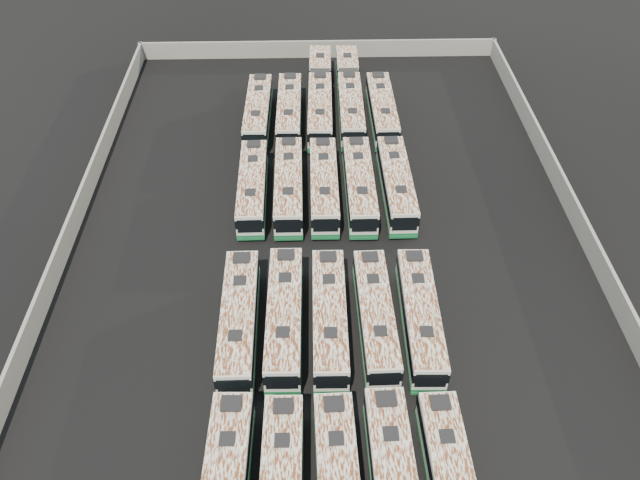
{
  "coord_description": "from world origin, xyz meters",
  "views": [
    {
      "loc": [
        -1.59,
        -38.12,
        37.41
      ],
      "look_at": [
        -0.65,
        0.18,
        1.6
      ],
      "focal_mm": 35.0,
      "sensor_mm": 36.0,
      "label": 1
    }
  ],
  "objects_px": {
    "bus_midfront_center": "(329,317)",
    "bus_midfront_far_right": "(420,316)",
    "bus_midback_center": "(324,185)",
    "bus_midfront_far_left": "(239,320)",
    "bus_back_far_right": "(382,110)",
    "bus_back_far_left": "(258,112)",
    "bus_back_center": "(320,95)",
    "bus_midfront_left": "(285,317)",
    "bus_midback_far_left": "(253,187)",
    "bus_midback_far_right": "(396,184)",
    "bus_back_left": "(289,111)",
    "bus_midback_right": "(359,185)",
    "bus_back_right": "(349,95)",
    "bus_midfront_right": "(375,316)",
    "bus_midback_left": "(289,186)"
  },
  "relations": [
    {
      "from": "bus_midfront_right",
      "to": "bus_back_far_right",
      "type": "height_order",
      "value": "bus_back_far_right"
    },
    {
      "from": "bus_midfront_far_left",
      "to": "bus_back_far_left",
      "type": "bearing_deg",
      "value": 89.49
    },
    {
      "from": "bus_back_left",
      "to": "bus_midfront_right",
      "type": "bearing_deg",
      "value": -76.13
    },
    {
      "from": "bus_midfront_far_left",
      "to": "bus_back_far_right",
      "type": "height_order",
      "value": "bus_midfront_far_left"
    },
    {
      "from": "bus_midback_center",
      "to": "bus_back_far_left",
      "type": "bearing_deg",
      "value": 117.65
    },
    {
      "from": "bus_midfront_left",
      "to": "bus_midfront_far_right",
      "type": "xyz_separation_m",
      "value": [
        10.05,
        -0.2,
        -0.04
      ]
    },
    {
      "from": "bus_midfront_far_right",
      "to": "bus_back_right",
      "type": "bearing_deg",
      "value": 97.17
    },
    {
      "from": "bus_midfront_far_left",
      "to": "bus_back_left",
      "type": "height_order",
      "value": "bus_midfront_far_left"
    },
    {
      "from": "bus_midback_right",
      "to": "bus_back_left",
      "type": "xyz_separation_m",
      "value": [
        -6.64,
        13.12,
        -0.01
      ]
    },
    {
      "from": "bus_back_center",
      "to": "bus_midfront_left",
      "type": "bearing_deg",
      "value": -94.6
    },
    {
      "from": "bus_midfront_far_left",
      "to": "bus_midfront_left",
      "type": "distance_m",
      "value": 3.35
    },
    {
      "from": "bus_back_far_left",
      "to": "bus_midback_far_right",
      "type": "bearing_deg",
      "value": -42.96
    },
    {
      "from": "bus_midback_far_right",
      "to": "bus_back_center",
      "type": "bearing_deg",
      "value": 111.92
    },
    {
      "from": "bus_midfront_right",
      "to": "bus_midback_center",
      "type": "relative_size",
      "value": 0.98
    },
    {
      "from": "bus_midback_right",
      "to": "bus_back_right",
      "type": "xyz_separation_m",
      "value": [
        0.05,
        16.42,
        -0.01
      ]
    },
    {
      "from": "bus_midfront_right",
      "to": "bus_back_far_left",
      "type": "xyz_separation_m",
      "value": [
        -10.09,
        28.72,
        0.04
      ]
    },
    {
      "from": "bus_back_left",
      "to": "bus_back_right",
      "type": "distance_m",
      "value": 7.47
    },
    {
      "from": "bus_midback_center",
      "to": "bus_back_center",
      "type": "relative_size",
      "value": 0.63
    },
    {
      "from": "bus_midfront_right",
      "to": "bus_midfront_center",
      "type": "bearing_deg",
      "value": -179.88
    },
    {
      "from": "bus_midfront_left",
      "to": "bus_midback_far_left",
      "type": "relative_size",
      "value": 1.03
    },
    {
      "from": "bus_midfront_left",
      "to": "bus_back_right",
      "type": "height_order",
      "value": "bus_midfront_left"
    },
    {
      "from": "bus_midfront_far_left",
      "to": "bus_back_right",
      "type": "relative_size",
      "value": 0.65
    },
    {
      "from": "bus_midback_far_right",
      "to": "bus_back_far_left",
      "type": "relative_size",
      "value": 1.0
    },
    {
      "from": "bus_back_far_left",
      "to": "bus_midfront_far_right",
      "type": "bearing_deg",
      "value": -64.12
    },
    {
      "from": "bus_midfront_left",
      "to": "bus_midback_far_left",
      "type": "distance_m",
      "value": 15.96
    },
    {
      "from": "bus_back_center",
      "to": "bus_back_far_right",
      "type": "height_order",
      "value": "bus_back_center"
    },
    {
      "from": "bus_midback_left",
      "to": "bus_midback_center",
      "type": "relative_size",
      "value": 1.01
    },
    {
      "from": "bus_midback_right",
      "to": "bus_midfront_far_right",
      "type": "bearing_deg",
      "value": -78.03
    },
    {
      "from": "bus_midback_far_left",
      "to": "bus_back_far_left",
      "type": "relative_size",
      "value": 0.98
    },
    {
      "from": "bus_midfront_left",
      "to": "bus_midback_far_right",
      "type": "bearing_deg",
      "value": 58.0
    },
    {
      "from": "bus_midback_left",
      "to": "bus_back_far_left",
      "type": "bearing_deg",
      "value": 104.73
    },
    {
      "from": "bus_back_left",
      "to": "bus_back_right",
      "type": "relative_size",
      "value": 0.64
    },
    {
      "from": "bus_back_right",
      "to": "bus_midback_far_right",
      "type": "bearing_deg",
      "value": -77.49
    },
    {
      "from": "bus_midback_right",
      "to": "bus_midback_far_right",
      "type": "bearing_deg",
      "value": 1.0
    },
    {
      "from": "bus_midback_right",
      "to": "bus_back_center",
      "type": "relative_size",
      "value": 0.64
    },
    {
      "from": "bus_midfront_far_left",
      "to": "bus_back_far_right",
      "type": "relative_size",
      "value": 1.01
    },
    {
      "from": "bus_midfront_center",
      "to": "bus_midfront_far_right",
      "type": "distance_m",
      "value": 6.73
    },
    {
      "from": "bus_back_center",
      "to": "bus_back_far_right",
      "type": "relative_size",
      "value": 1.58
    },
    {
      "from": "bus_midfront_far_left",
      "to": "bus_midfront_far_right",
      "type": "xyz_separation_m",
      "value": [
        13.4,
        0.02,
        -0.03
      ]
    },
    {
      "from": "bus_midback_far_left",
      "to": "bus_back_far_right",
      "type": "relative_size",
      "value": 0.98
    },
    {
      "from": "bus_midback_center",
      "to": "bus_back_far_right",
      "type": "relative_size",
      "value": 1.0
    },
    {
      "from": "bus_midfront_center",
      "to": "bus_back_center",
      "type": "height_order",
      "value": "bus_back_center"
    },
    {
      "from": "bus_midfront_left",
      "to": "bus_midfront_far_right",
      "type": "relative_size",
      "value": 1.02
    },
    {
      "from": "bus_midfront_left",
      "to": "bus_back_far_right",
      "type": "bearing_deg",
      "value": 71.51
    },
    {
      "from": "bus_midback_far_left",
      "to": "bus_back_far_left",
      "type": "xyz_separation_m",
      "value": [
        -0.12,
        13.01,
        0.03
      ]
    },
    {
      "from": "bus_midfront_center",
      "to": "bus_midback_center",
      "type": "distance_m",
      "value": 15.81
    },
    {
      "from": "bus_midfront_right",
      "to": "bus_back_right",
      "type": "distance_m",
      "value": 32.12
    },
    {
      "from": "bus_midback_far_left",
      "to": "bus_back_far_right",
      "type": "xyz_separation_m",
      "value": [
        13.27,
        13.11,
        0.03
      ]
    },
    {
      "from": "bus_midfront_right",
      "to": "bus_midback_left",
      "type": "distance_m",
      "value": 17.11
    },
    {
      "from": "bus_back_left",
      "to": "bus_back_far_right",
      "type": "bearing_deg",
      "value": 0.73
    }
  ]
}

